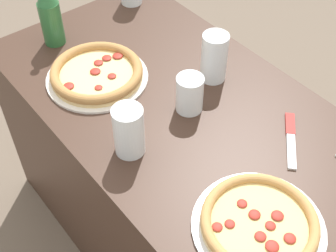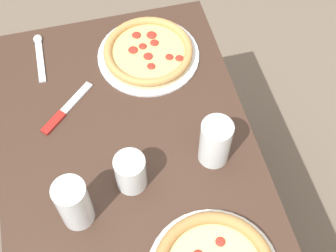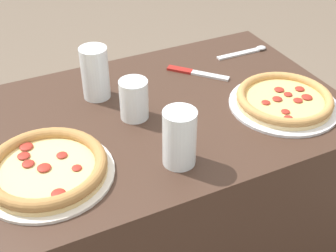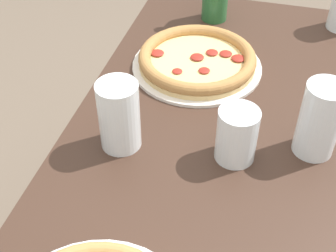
{
  "view_description": "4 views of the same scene",
  "coord_description": "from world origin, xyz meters",
  "px_view_note": "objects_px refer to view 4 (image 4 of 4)",
  "views": [
    {
      "loc": [
        -0.75,
        0.65,
        1.67
      ],
      "look_at": [
        -0.11,
        0.13,
        0.8
      ],
      "focal_mm": 50.0,
      "sensor_mm": 36.0,
      "label": 1
    },
    {
      "loc": [
        0.49,
        -0.04,
        1.82
      ],
      "look_at": [
        -0.13,
        0.11,
        0.8
      ],
      "focal_mm": 50.0,
      "sensor_mm": 36.0,
      "label": 2
    },
    {
      "loc": [
        0.35,
        0.98,
        1.46
      ],
      "look_at": [
        -0.06,
        0.15,
        0.79
      ],
      "focal_mm": 50.0,
      "sensor_mm": 36.0,
      "label": 3
    },
    {
      "loc": [
        -0.68,
        -0.05,
        1.38
      ],
      "look_at": [
        -0.07,
        0.12,
        0.81
      ],
      "focal_mm": 50.0,
      "sensor_mm": 36.0,
      "label": 4
    }
  ],
  "objects_px": {
    "pizza_margherita": "(197,60)",
    "glass_iced_tea": "(119,117)",
    "glass_lemonade": "(236,137)",
    "glass_water": "(319,123)"
  },
  "relations": [
    {
      "from": "pizza_margherita",
      "to": "glass_iced_tea",
      "type": "bearing_deg",
      "value": 163.33
    },
    {
      "from": "glass_water",
      "to": "pizza_margherita",
      "type": "bearing_deg",
      "value": 52.27
    },
    {
      "from": "glass_water",
      "to": "glass_lemonade",
      "type": "bearing_deg",
      "value": 111.82
    },
    {
      "from": "glass_iced_tea",
      "to": "glass_lemonade",
      "type": "height_order",
      "value": "glass_iced_tea"
    },
    {
      "from": "pizza_margherita",
      "to": "glass_lemonade",
      "type": "relative_size",
      "value": 2.8
    },
    {
      "from": "glass_iced_tea",
      "to": "glass_water",
      "type": "height_order",
      "value": "glass_water"
    },
    {
      "from": "pizza_margherita",
      "to": "glass_iced_tea",
      "type": "height_order",
      "value": "glass_iced_tea"
    },
    {
      "from": "glass_water",
      "to": "glass_lemonade",
      "type": "relative_size",
      "value": 1.39
    },
    {
      "from": "pizza_margherita",
      "to": "glass_lemonade",
      "type": "xyz_separation_m",
      "value": [
        -0.27,
        -0.13,
        0.03
      ]
    },
    {
      "from": "pizza_margherita",
      "to": "glass_water",
      "type": "distance_m",
      "value": 0.36
    }
  ]
}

